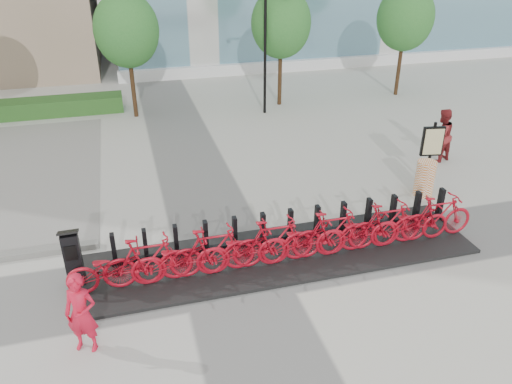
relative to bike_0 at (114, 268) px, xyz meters
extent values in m
plane|color=#B3B1A3|center=(2.60, 0.05, -0.61)|extent=(120.00, 120.00, 0.00)
cube|color=#1E461B|center=(-2.40, 13.25, -0.26)|extent=(6.00, 1.20, 0.70)
cylinder|color=#4A3018|center=(1.10, 12.05, 0.89)|extent=(0.18, 0.18, 3.00)
ellipsoid|color=#216424|center=(1.10, 12.05, 2.99)|extent=(2.60, 2.60, 2.99)
cylinder|color=#4A3018|center=(7.60, 12.05, 0.89)|extent=(0.18, 0.18, 3.00)
ellipsoid|color=#216424|center=(7.60, 12.05, 2.99)|extent=(2.60, 2.60, 2.99)
cylinder|color=#4A3018|center=(13.60, 12.05, 0.89)|extent=(0.18, 0.18, 3.00)
ellipsoid|color=#216424|center=(13.60, 12.05, 2.99)|extent=(2.60, 2.60, 2.99)
cylinder|color=black|center=(6.60, 11.05, 1.89)|extent=(0.12, 0.12, 5.00)
cube|color=black|center=(3.90, 0.35, -0.57)|extent=(9.60, 2.40, 0.08)
imported|color=#A20B1A|center=(0.00, 0.00, 0.00)|extent=(2.04, 0.71, 1.07)
imported|color=#A20B1A|center=(0.72, 0.00, 0.06)|extent=(1.98, 0.56, 1.19)
imported|color=#A20B1A|center=(1.44, 0.00, 0.00)|extent=(2.04, 0.71, 1.07)
imported|color=#A20B1A|center=(2.16, 0.00, 0.06)|extent=(1.98, 0.56, 1.19)
imported|color=#A20B1A|center=(2.88, 0.00, 0.00)|extent=(2.04, 0.71, 1.07)
imported|color=#A20B1A|center=(3.60, 0.00, 0.06)|extent=(1.98, 0.56, 1.19)
imported|color=#A20B1A|center=(4.32, 0.00, 0.00)|extent=(2.04, 0.71, 1.07)
imported|color=#A20B1A|center=(5.04, 0.00, 0.06)|extent=(1.98, 0.56, 1.19)
imported|color=#A20B1A|center=(5.76, 0.00, 0.00)|extent=(2.04, 0.71, 1.07)
imported|color=#A20B1A|center=(6.48, 0.00, 0.06)|extent=(1.98, 0.56, 1.19)
imported|color=#A20B1A|center=(7.20, 0.00, 0.00)|extent=(2.04, 0.71, 1.07)
imported|color=#A20B1A|center=(7.92, 0.00, 0.06)|extent=(1.98, 0.56, 1.19)
cube|color=black|center=(-0.84, 0.45, 0.11)|extent=(0.37, 0.32, 1.28)
cube|color=black|center=(-0.84, 0.45, 0.79)|extent=(0.44, 0.37, 0.16)
cube|color=black|center=(-0.84, 0.28, 0.36)|extent=(0.26, 0.03, 0.36)
imported|color=red|center=(-0.59, -1.60, 0.22)|extent=(0.71, 0.58, 1.67)
imported|color=maroon|center=(10.94, 4.44, 0.31)|extent=(1.07, 0.94, 1.85)
cylinder|color=#D86006|center=(9.03, 2.29, -0.07)|extent=(0.60, 0.60, 1.09)
cylinder|color=black|center=(9.53, 2.92, 0.41)|extent=(0.09, 0.09, 2.04)
cube|color=black|center=(9.53, 2.92, 0.82)|extent=(0.67, 0.21, 0.93)
cube|color=#C8BF87|center=(9.53, 2.86, 0.82)|extent=(0.57, 0.12, 0.82)
camera|label=1|loc=(0.63, -9.27, 6.40)|focal=35.00mm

